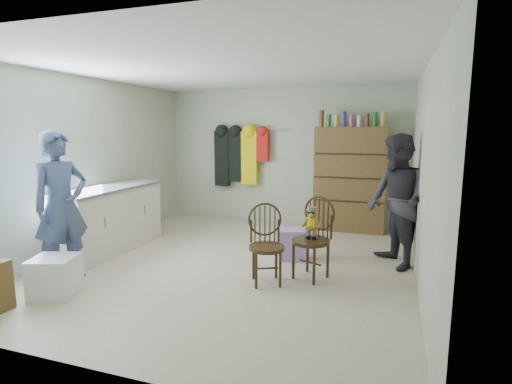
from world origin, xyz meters
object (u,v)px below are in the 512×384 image
(chair_far, at_px, (266,241))
(dresser, at_px, (350,179))
(counter, at_px, (109,219))
(chair_front, at_px, (313,232))

(chair_far, relative_size, dresser, 0.44)
(counter, height_order, chair_front, chair_front)
(chair_front, bearing_deg, chair_far, -124.49)
(counter, xyz_separation_m, chair_front, (3.03, -0.11, 0.09))
(counter, relative_size, dresser, 0.89)
(chair_front, distance_m, chair_far, 0.59)
(counter, xyz_separation_m, chair_far, (2.54, -0.43, 0.02))
(chair_far, bearing_deg, chair_front, 8.07)
(chair_front, distance_m, dresser, 2.44)
(counter, distance_m, chair_front, 3.03)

